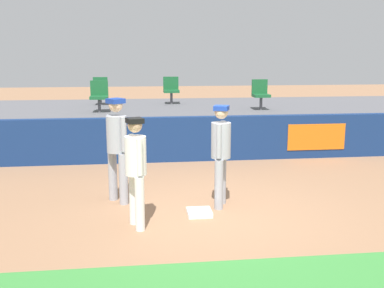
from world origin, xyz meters
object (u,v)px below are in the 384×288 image
first_base (199,213)px  player_runner_visitor (117,143)px  seat_back_left (100,89)px  seat_front_left (99,95)px  seat_front_right (261,93)px  player_coach_visitor (221,149)px  player_fielder_home (136,165)px  seat_back_center (171,89)px

first_base → player_runner_visitor: bearing=147.8°
player_runner_visitor → seat_back_left: (-0.73, 6.27, 0.46)m
seat_front_left → seat_front_right: 4.44m
player_coach_visitor → seat_front_left: size_ratio=2.10×
player_fielder_home → first_base: bearing=93.8°
player_runner_visitor → player_fielder_home: bearing=-21.8°
player_coach_visitor → seat_back_left: size_ratio=2.10×
seat_front_left → seat_back_center: (2.07, 1.80, 0.00)m
player_fielder_home → seat_back_left: 7.61m
player_coach_visitor → seat_front_left: 5.50m
seat_front_left → player_coach_visitor: bearing=-64.0°
seat_front_left → seat_back_center: same height
player_coach_visitor → seat_front_right: seat_front_right is taller
player_fielder_home → seat_back_center: (1.11, 7.51, 0.57)m
seat_front_left → player_fielder_home: bearing=-80.5°
player_fielder_home → player_coach_visitor: size_ratio=0.96×
first_base → player_coach_visitor: size_ratio=0.23×
first_base → player_fielder_home: size_ratio=0.24×
player_coach_visitor → seat_front_left: bearing=-133.6°
seat_front_right → seat_back_center: 2.97m
first_base → seat_front_right: seat_front_right is taller
seat_back_left → seat_front_right: same height
seat_back_center → player_runner_visitor: bearing=-103.0°
player_runner_visitor → seat_back_left: seat_back_left is taller
player_fielder_home → seat_front_right: (3.48, 5.71, 0.56)m
first_base → seat_back_left: seat_back_left is taller
player_fielder_home → seat_back_center: size_ratio=2.02×
player_fielder_home → seat_back_center: 7.62m
seat_front_right → player_fielder_home: bearing=-121.3°
player_runner_visitor → seat_front_left: bearing=151.5°
seat_front_right → player_coach_visitor: bearing=-112.5°
player_fielder_home → seat_front_left: (-0.96, 5.71, 0.57)m
first_base → player_fielder_home: bearing=-158.7°
first_base → seat_front_left: 5.87m
first_base → seat_back_center: size_ratio=0.48×
seat_front_left → seat_back_left: size_ratio=1.00×
seat_front_right → seat_back_center: same height
player_coach_visitor → first_base: bearing=-26.5°
player_runner_visitor → seat_front_right: bearing=103.0°
player_coach_visitor → seat_back_center: 6.75m
player_fielder_home → seat_back_left: (-1.06, 7.51, 0.56)m
first_base → seat_front_left: bearing=110.4°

